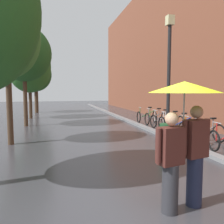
{
  "coord_description": "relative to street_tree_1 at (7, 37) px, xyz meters",
  "views": [
    {
      "loc": [
        -1.25,
        -3.39,
        1.95
      ],
      "look_at": [
        0.3,
        2.87,
        1.35
      ],
      "focal_mm": 36.93,
      "sensor_mm": 36.0,
      "label": 1
    }
  ],
  "objects": [
    {
      "name": "parked_bicycle_6",
      "position": [
        7.13,
        3.18,
        -3.45
      ],
      "size": [
        1.1,
        0.73,
        0.96
      ],
      "color": "black",
      "rests_on": "ground"
    },
    {
      "name": "street_tree_1",
      "position": [
        0.0,
        0.0,
        0.0
      ],
      "size": [
        2.31,
        2.31,
        5.31
      ],
      "color": "#473323",
      "rests_on": "ground"
    },
    {
      "name": "parked_bicycle_3",
      "position": [
        7.02,
        0.37,
        -3.45
      ],
      "size": [
        1.16,
        0.83,
        0.96
      ],
      "color": "black",
      "rests_on": "ground"
    },
    {
      "name": "parked_bicycle_5",
      "position": [
        7.08,
        2.26,
        -3.45
      ],
      "size": [
        1.13,
        0.79,
        0.96
      ],
      "color": "black",
      "rests_on": "ground"
    },
    {
      "name": "parked_bicycle_7",
      "position": [
        7.01,
        4.19,
        -3.45
      ],
      "size": [
        1.12,
        0.77,
        0.96
      ],
      "color": "black",
      "rests_on": "ground"
    },
    {
      "name": "street_tree_3",
      "position": [
        -0.08,
        8.1,
        -0.25
      ],
      "size": [
        2.91,
        2.91,
        5.38
      ],
      "color": "#473323",
      "rests_on": "ground"
    },
    {
      "name": "street_lamp_post",
      "position": [
        5.44,
        -1.51,
        -1.22
      ],
      "size": [
        0.24,
        0.24,
        4.49
      ],
      "color": "black",
      "rests_on": "ground"
    },
    {
      "name": "parked_bicycle_4",
      "position": [
        7.11,
        1.3,
        -3.45
      ],
      "size": [
        1.09,
        0.72,
        0.96
      ],
      "color": "black",
      "rests_on": "ground"
    },
    {
      "name": "couple_under_umbrella",
      "position": [
        3.6,
        -5.59,
        -2.42
      ],
      "size": [
        1.15,
        1.15,
        2.1
      ],
      "color": "#2D2D33",
      "rests_on": "ground"
    },
    {
      "name": "parked_bicycle_2",
      "position": [
        7.1,
        -0.61,
        -3.45
      ],
      "size": [
        1.13,
        0.78,
        0.96
      ],
      "color": "black",
      "rests_on": "ground"
    },
    {
      "name": "litter_bin",
      "position": [
        5.17,
        -1.93,
        -3.4
      ],
      "size": [
        0.44,
        0.44,
        0.85
      ],
      "primitive_type": "cylinder",
      "color": "#1E4C28",
      "rests_on": "ground"
    },
    {
      "name": "kerb_strip",
      "position": [
        6.04,
        4.53,
        -3.77
      ],
      "size": [
        0.3,
        36.0,
        0.12
      ],
      "primitive_type": "cube",
      "color": "slate",
      "rests_on": "ground"
    },
    {
      "name": "parked_bicycle_1",
      "position": [
        7.04,
        -1.61,
        -3.45
      ],
      "size": [
        1.15,
        0.81,
        0.96
      ],
      "color": "black",
      "rests_on": "ground"
    },
    {
      "name": "ground_plane",
      "position": [
        2.84,
        -5.47,
        -3.83
      ],
      "size": [
        80.0,
        80.0,
        0.0
      ],
      "primitive_type": "plane",
      "color": "#38383D"
    },
    {
      "name": "street_tree_4",
      "position": [
        -0.01,
        12.53,
        -0.47
      ],
      "size": [
        2.72,
        2.72,
        4.88
      ],
      "color": "#473323",
      "rests_on": "ground"
    },
    {
      "name": "street_tree_2",
      "position": [
        0.02,
        4.43,
        0.09
      ],
      "size": [
        2.91,
        2.91,
        5.42
      ],
      "color": "#473323",
      "rests_on": "ground"
    }
  ]
}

